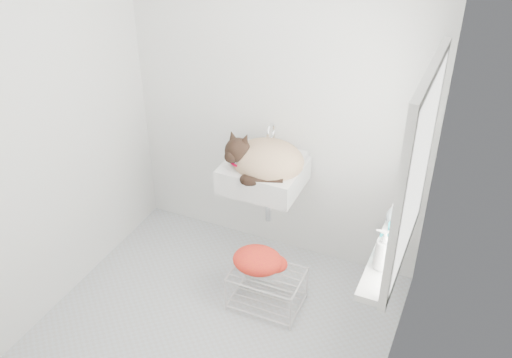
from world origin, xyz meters
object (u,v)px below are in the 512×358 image
at_px(sink, 264,164).
at_px(wire_rack, 267,288).
at_px(bottle_c, 397,226).
at_px(bottle_a, 380,267).
at_px(cat, 264,160).
at_px(bottle_b, 385,255).

bearing_deg(sink, wire_rack, -63.33).
bearing_deg(bottle_c, bottle_a, -90.00).
xyz_separation_m(cat, bottle_a, (0.97, -0.71, -0.04)).
height_order(bottle_b, bottle_c, bottle_b).
relative_size(sink, bottle_a, 2.64).
height_order(sink, bottle_b, sink).
height_order(sink, bottle_a, sink).
bearing_deg(wire_rack, bottle_c, 6.12).
xyz_separation_m(wire_rack, bottle_a, (0.77, -0.31, 0.70)).
relative_size(wire_rack, bottle_a, 2.31).
bearing_deg(bottle_a, cat, 143.86).
height_order(wire_rack, bottle_a, bottle_a).
distance_m(sink, wire_rack, 0.84).
relative_size(sink, bottle_b, 2.75).
xyz_separation_m(sink, bottle_c, (0.98, -0.33, 0.00)).
bearing_deg(cat, bottle_b, -36.39).
xyz_separation_m(bottle_a, bottle_b, (0.00, 0.11, 0.00)).
distance_m(sink, bottle_a, 1.22).
xyz_separation_m(wire_rack, bottle_c, (0.77, 0.08, 0.70)).
bearing_deg(bottle_c, sink, 161.33).
relative_size(bottle_a, bottle_b, 1.04).
bearing_deg(cat, sink, 113.97).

